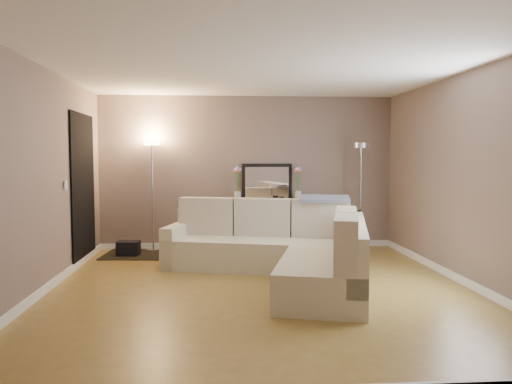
{
  "coord_description": "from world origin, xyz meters",
  "views": [
    {
      "loc": [
        -0.5,
        -5.78,
        1.56
      ],
      "look_at": [
        0.0,
        0.8,
        1.1
      ],
      "focal_mm": 35.0,
      "sensor_mm": 36.0,
      "label": 1
    }
  ],
  "objects": [
    {
      "name": "floor",
      "position": [
        0.0,
        0.0,
        -0.01
      ],
      "size": [
        5.0,
        5.5,
        0.01
      ],
      "primitive_type": "cube",
      "color": "olive",
      "rests_on": "ground"
    },
    {
      "name": "ceiling",
      "position": [
        0.0,
        0.0,
        2.6
      ],
      "size": [
        5.0,
        5.5,
        0.01
      ],
      "primitive_type": "cube",
      "color": "white",
      "rests_on": "ground"
    },
    {
      "name": "wall_back",
      "position": [
        0.0,
        2.76,
        1.3
      ],
      "size": [
        5.0,
        0.02,
        2.6
      ],
      "primitive_type": "cube",
      "color": "#78665C",
      "rests_on": "ground"
    },
    {
      "name": "wall_front",
      "position": [
        0.0,
        -2.76,
        1.3
      ],
      "size": [
        5.0,
        0.02,
        2.6
      ],
      "primitive_type": "cube",
      "color": "#78665C",
      "rests_on": "ground"
    },
    {
      "name": "wall_left",
      "position": [
        -2.51,
        0.0,
        1.3
      ],
      "size": [
        0.02,
        5.5,
        2.6
      ],
      "primitive_type": "cube",
      "color": "#78665C",
      "rests_on": "ground"
    },
    {
      "name": "wall_right",
      "position": [
        2.51,
        0.0,
        1.3
      ],
      "size": [
        0.02,
        5.5,
        2.6
      ],
      "primitive_type": "cube",
      "color": "#78665C",
      "rests_on": "ground"
    },
    {
      "name": "baseboard_back",
      "position": [
        0.0,
        2.73,
        0.05
      ],
      "size": [
        5.0,
        0.03,
        0.1
      ],
      "primitive_type": "cube",
      "color": "white",
      "rests_on": "ground"
    },
    {
      "name": "baseboard_left",
      "position": [
        -2.48,
        0.0,
        0.05
      ],
      "size": [
        0.03,
        5.5,
        0.1
      ],
      "primitive_type": "cube",
      "color": "white",
      "rests_on": "ground"
    },
    {
      "name": "baseboard_right",
      "position": [
        2.48,
        0.0,
        0.05
      ],
      "size": [
        0.03,
        5.5,
        0.1
      ],
      "primitive_type": "cube",
      "color": "white",
      "rests_on": "ground"
    },
    {
      "name": "doorway",
      "position": [
        -2.48,
        1.7,
        1.1
      ],
      "size": [
        0.02,
        1.2,
        2.2
      ],
      "primitive_type": "cube",
      "color": "black",
      "rests_on": "ground"
    },
    {
      "name": "switch_plate",
      "position": [
        -2.48,
        0.85,
        1.2
      ],
      "size": [
        0.02,
        0.08,
        0.12
      ],
      "primitive_type": "cube",
      "color": "white",
      "rests_on": "ground"
    },
    {
      "name": "sectional_sofa",
      "position": [
        0.37,
        0.66,
        0.36
      ],
      "size": [
        2.88,
        3.23,
        0.96
      ],
      "color": "beige",
      "rests_on": "floor"
    },
    {
      "name": "throw_blanket",
      "position": [
        1.01,
        1.2,
        0.97
      ],
      "size": [
        0.76,
        0.53,
        0.09
      ],
      "primitive_type": "cube",
      "rotation": [
        0.1,
        0.0,
        -0.21
      ],
      "color": "slate",
      "rests_on": "sectional_sofa"
    },
    {
      "name": "console_table",
      "position": [
        0.25,
        2.54,
        0.42
      ],
      "size": [
        1.22,
        0.34,
        0.75
      ],
      "color": "black",
      "rests_on": "floor"
    },
    {
      "name": "leaning_mirror",
      "position": [
        0.33,
        2.7,
        1.11
      ],
      "size": [
        0.86,
        0.05,
        0.67
      ],
      "color": "black",
      "rests_on": "console_table"
    },
    {
      "name": "table_decor",
      "position": [
        0.33,
        2.51,
        0.8
      ],
      "size": [
        0.51,
        0.11,
        0.12
      ],
      "color": "orange",
      "rests_on": "console_table"
    },
    {
      "name": "flower_vase_left",
      "position": [
        -0.18,
        2.54,
        1.04
      ],
      "size": [
        0.14,
        0.11,
        0.64
      ],
      "color": "silver",
      "rests_on": "console_table"
    },
    {
      "name": "flower_vase_right",
      "position": [
        0.85,
        2.55,
        1.04
      ],
      "size": [
        0.14,
        0.11,
        0.64
      ],
      "color": "silver",
      "rests_on": "console_table"
    },
    {
      "name": "floor_lamp_lit",
      "position": [
        -1.59,
        2.57,
        1.3
      ],
      "size": [
        0.28,
        0.28,
        1.84
      ],
      "color": "silver",
      "rests_on": "floor"
    },
    {
      "name": "floor_lamp_unlit",
      "position": [
        1.84,
        2.24,
        1.27
      ],
      "size": [
        0.32,
        0.32,
        1.79
      ],
      "color": "silver",
      "rests_on": "floor"
    },
    {
      "name": "charcoal_rug",
      "position": [
        -1.72,
        2.23,
        0.01
      ],
      "size": [
        1.27,
        1.0,
        0.02
      ],
      "primitive_type": "cube",
      "rotation": [
        0.0,
        0.0,
        -0.08
      ],
      "color": "black",
      "rests_on": "floor"
    },
    {
      "name": "black_bag",
      "position": [
        -1.92,
        2.15,
        0.13
      ],
      "size": [
        0.36,
        0.27,
        0.22
      ],
      "primitive_type": "cube",
      "rotation": [
        0.0,
        0.0,
        -0.08
      ],
      "color": "black",
      "rests_on": "charcoal_rug"
    }
  ]
}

